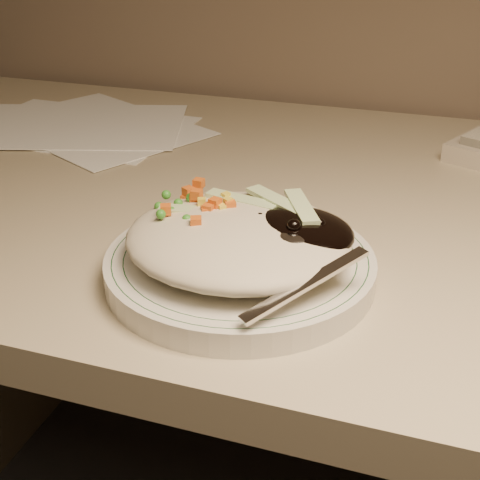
% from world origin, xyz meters
% --- Properties ---
extents(desk, '(1.40, 0.70, 0.74)m').
position_xyz_m(desk, '(0.00, 1.38, 0.54)').
color(desk, tan).
rests_on(desk, ground).
extents(plate, '(0.23, 0.23, 0.02)m').
position_xyz_m(plate, '(-0.05, 1.18, 0.75)').
color(plate, silver).
rests_on(plate, desk).
extents(plate_rim, '(0.22, 0.22, 0.00)m').
position_xyz_m(plate_rim, '(-0.05, 1.18, 0.76)').
color(plate_rim, '#144723').
rests_on(plate_rim, plate).
extents(meal, '(0.21, 0.19, 0.05)m').
position_xyz_m(meal, '(-0.04, 1.18, 0.78)').
color(meal, '#BEB29A').
rests_on(meal, plate).
extents(papers, '(0.38, 0.32, 0.00)m').
position_xyz_m(papers, '(-0.40, 1.51, 0.74)').
color(papers, white).
rests_on(papers, desk).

